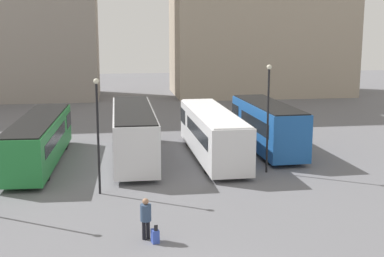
# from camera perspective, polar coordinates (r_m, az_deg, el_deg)

# --- Properties ---
(bus_0) EXTENTS (2.99, 12.39, 2.88)m
(bus_0) POSITION_cam_1_polar(r_m,az_deg,el_deg) (34.41, -15.99, -1.04)
(bus_0) COLOR #237A38
(bus_0) RESTS_ON ground_plane
(bus_1) EXTENTS (2.61, 12.02, 3.30)m
(bus_1) POSITION_cam_1_polar(r_m,az_deg,el_deg) (34.44, -6.28, -0.30)
(bus_1) COLOR silver
(bus_1) RESTS_ON ground_plane
(bus_2) EXTENTS (2.64, 11.91, 3.06)m
(bus_2) POSITION_cam_1_polar(r_m,az_deg,el_deg) (34.68, 2.16, -0.38)
(bus_2) COLOR silver
(bus_2) RESTS_ON ground_plane
(bus_3) EXTENTS (2.83, 9.61, 3.30)m
(bus_3) POSITION_cam_1_polar(r_m,az_deg,el_deg) (36.74, 8.02, 0.35)
(bus_3) COLOR #1E56A3
(bus_3) RESTS_ON ground_plane
(traveler) EXTENTS (0.52, 0.52, 1.72)m
(traveler) POSITION_cam_1_polar(r_m,az_deg,el_deg) (21.74, -4.96, -9.19)
(traveler) COLOR black
(traveler) RESTS_ON ground_plane
(suitcase) EXTENTS (0.34, 0.41, 0.78)m
(suitcase) POSITION_cam_1_polar(r_m,az_deg,el_deg) (21.67, -3.95, -11.37)
(suitcase) COLOR #334CB2
(suitcase) RESTS_ON ground_plane
(lamp_post_0) EXTENTS (0.28, 0.28, 5.92)m
(lamp_post_0) POSITION_cam_1_polar(r_m,az_deg,el_deg) (27.14, -10.02, 0.13)
(lamp_post_0) COLOR black
(lamp_post_0) RESTS_ON ground_plane
(lamp_post_1) EXTENTS (0.28, 0.28, 6.30)m
(lamp_post_1) POSITION_cam_1_polar(r_m,az_deg,el_deg) (30.98, 8.11, 1.90)
(lamp_post_1) COLOR black
(lamp_post_1) RESTS_ON ground_plane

